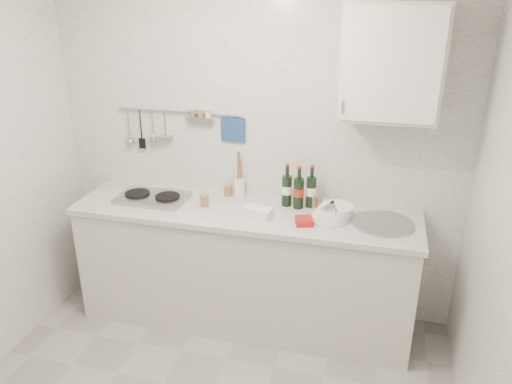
{
  "coord_description": "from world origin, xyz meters",
  "views": [
    {
      "loc": [
        0.87,
        -1.97,
        2.38
      ],
      "look_at": [
        0.14,
        0.9,
        1.15
      ],
      "focal_mm": 35.0,
      "sensor_mm": 36.0,
      "label": 1
    }
  ],
  "objects_px": {
    "wall_cabinet": "(392,62)",
    "plate_stack_sink": "(333,213)",
    "plate_stack_hob": "(149,193)",
    "wine_bottles": "(299,186)",
    "utensil_crock": "(239,185)"
  },
  "relations": [
    {
      "from": "wall_cabinet",
      "to": "plate_stack_hob",
      "type": "bearing_deg",
      "value": -178.37
    },
    {
      "from": "plate_stack_hob",
      "to": "utensil_crock",
      "type": "distance_m",
      "value": 0.69
    },
    {
      "from": "plate_stack_hob",
      "to": "utensil_crock",
      "type": "xyz_separation_m",
      "value": [
        0.66,
        0.17,
        0.07
      ]
    },
    {
      "from": "wall_cabinet",
      "to": "utensil_crock",
      "type": "bearing_deg",
      "value": 173.06
    },
    {
      "from": "wine_bottles",
      "to": "wall_cabinet",
      "type": "bearing_deg",
      "value": -2.61
    },
    {
      "from": "plate_stack_sink",
      "to": "wine_bottles",
      "type": "xyz_separation_m",
      "value": [
        -0.26,
        0.15,
        0.11
      ]
    },
    {
      "from": "wall_cabinet",
      "to": "plate_stack_sink",
      "type": "distance_m",
      "value": 1.03
    },
    {
      "from": "wall_cabinet",
      "to": "plate_stack_hob",
      "type": "height_order",
      "value": "wall_cabinet"
    },
    {
      "from": "wall_cabinet",
      "to": "plate_stack_hob",
      "type": "relative_size",
      "value": 2.77
    },
    {
      "from": "plate_stack_sink",
      "to": "utensil_crock",
      "type": "height_order",
      "value": "utensil_crock"
    },
    {
      "from": "plate_stack_hob",
      "to": "wine_bottles",
      "type": "distance_m",
      "value": 1.14
    },
    {
      "from": "wall_cabinet",
      "to": "plate_stack_sink",
      "type": "bearing_deg",
      "value": -156.22
    },
    {
      "from": "plate_stack_hob",
      "to": "plate_stack_sink",
      "type": "height_order",
      "value": "plate_stack_sink"
    },
    {
      "from": "utensil_crock",
      "to": "wine_bottles",
      "type": "bearing_deg",
      "value": -11.88
    },
    {
      "from": "plate_stack_sink",
      "to": "wine_bottles",
      "type": "distance_m",
      "value": 0.32
    }
  ]
}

